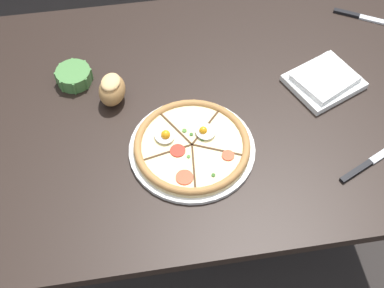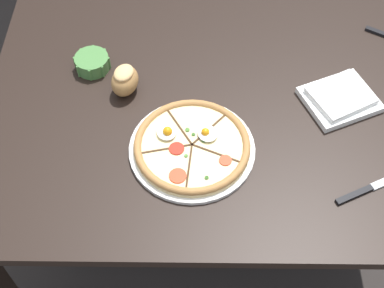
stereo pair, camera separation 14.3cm
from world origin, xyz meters
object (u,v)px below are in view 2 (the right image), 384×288
at_px(dining_table, 222,126).
at_px(napkin_folded, 340,98).
at_px(knife_main, 377,185).
at_px(pizza, 192,146).
at_px(bread_piece_near, 125,80).
at_px(ramekin_bowl, 92,62).

xyz_separation_m(dining_table, napkin_folded, (0.34, 0.02, 0.11)).
relative_size(napkin_folded, knife_main, 1.04).
xyz_separation_m(dining_table, pizza, (-0.09, -0.16, 0.11)).
height_order(dining_table, bread_piece_near, bread_piece_near).
bearing_deg(knife_main, ramekin_bowl, 126.86).
distance_m(pizza, ramekin_bowl, 0.43).
distance_m(dining_table, pizza, 0.21).
distance_m(ramekin_bowl, napkin_folded, 0.75).
bearing_deg(pizza, ramekin_bowl, 134.82).
bearing_deg(dining_table, knife_main, -34.10).
xyz_separation_m(ramekin_bowl, knife_main, (0.79, -0.42, -0.02)).
bearing_deg(bread_piece_near, knife_main, -25.49).
bearing_deg(ramekin_bowl, napkin_folded, -10.04).
bearing_deg(napkin_folded, knife_main, -79.15).
height_order(napkin_folded, knife_main, napkin_folded).
bearing_deg(ramekin_bowl, pizza, -45.18).
bearing_deg(knife_main, dining_table, 120.62).
bearing_deg(bread_piece_near, ramekin_bowl, 139.67).
relative_size(pizza, knife_main, 1.43).
distance_m(dining_table, napkin_folded, 0.36).
bearing_deg(ramekin_bowl, dining_table, -20.83).
xyz_separation_m(dining_table, bread_piece_near, (-0.29, 0.06, 0.14)).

